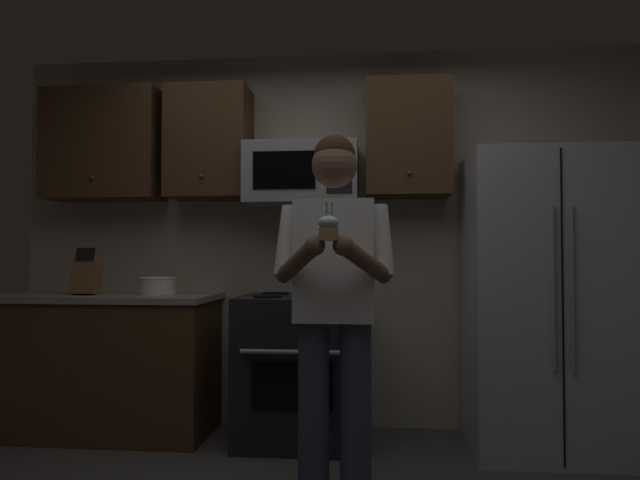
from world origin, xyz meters
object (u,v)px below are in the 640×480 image
object	(u,v)px
microwave	(302,174)
refrigerator	(543,301)
oven_range	(300,368)
knife_block	(86,277)
cupcake	(329,227)
person	(334,293)
bowl_large_white	(158,285)

from	to	relation	value
microwave	refrigerator	size ratio (longest dim) A/B	0.41
oven_range	knife_block	bearing A→B (deg)	-178.80
oven_range	cupcake	xyz separation A→B (m)	(0.29, -1.24, 0.83)
refrigerator	cupcake	xyz separation A→B (m)	(-1.21, -1.20, 0.39)
refrigerator	cupcake	distance (m)	1.75
knife_block	cupcake	size ratio (longest dim) A/B	1.84
person	cupcake	bearing A→B (deg)	-90.00
refrigerator	knife_block	distance (m)	2.92
microwave	refrigerator	distance (m)	1.72
microwave	knife_block	bearing A→B (deg)	-174.00
bowl_large_white	person	size ratio (longest dim) A/B	0.14
knife_block	cupcake	xyz separation A→B (m)	(1.71, -1.21, 0.26)
refrigerator	person	world-z (taller)	refrigerator
knife_block	person	distance (m)	1.92
person	cupcake	xyz separation A→B (m)	(0.00, -0.33, 0.30)
person	microwave	bearing A→B (deg)	105.64
microwave	cupcake	world-z (taller)	microwave
person	cupcake	world-z (taller)	person
oven_range	microwave	world-z (taller)	microwave
microwave	bowl_large_white	xyz separation A→B (m)	(-0.97, -0.05, -0.74)
refrigerator	bowl_large_white	size ratio (longest dim) A/B	7.27
oven_range	refrigerator	world-z (taller)	refrigerator
microwave	person	world-z (taller)	microwave
refrigerator	bowl_large_white	world-z (taller)	refrigerator
refrigerator	person	distance (m)	1.50
knife_block	oven_range	bearing A→B (deg)	1.20
microwave	knife_block	distance (m)	1.58
microwave	knife_block	xyz separation A→B (m)	(-1.42, -0.15, -0.68)
knife_block	bowl_large_white	world-z (taller)	knife_block
microwave	cupcake	size ratio (longest dim) A/B	4.26
refrigerator	bowl_large_white	distance (m)	2.47
bowl_large_white	cupcake	size ratio (longest dim) A/B	1.42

